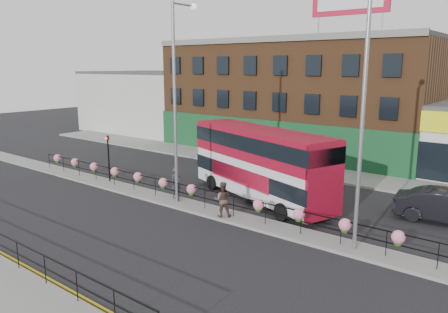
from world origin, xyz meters
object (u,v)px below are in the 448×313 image
Objects in this scene: lamp_column_west at (178,86)px; lamp_column_east at (366,100)px; pedestrian_a at (176,183)px; double_decker_bus at (261,157)px; pedestrian_b at (222,199)px; car at (448,207)px.

lamp_column_west is 10.84m from lamp_column_east.
lamp_column_east is at bearing -78.09° from pedestrian_a.
double_decker_bus is 5.30m from pedestrian_a.
pedestrian_b is (4.28, -0.92, 0.03)m from pedestrian_a.
double_decker_bus is 6.33m from lamp_column_west.
lamp_column_west is at bearing 179.32° from lamp_column_east.
double_decker_bus is at bearing 98.43° from car.
lamp_column_west reaches higher than pedestrian_b.
car is 15.71m from lamp_column_west.
lamp_column_east is at bearing -24.83° from double_decker_bus.
pedestrian_a is 12.66m from lamp_column_east.
pedestrian_a is at bearing -56.72° from pedestrian_b.
car is 0.48× the size of lamp_column_west.
lamp_column_west is 1.04× the size of lamp_column_east.
double_decker_bus reaches higher than car.
lamp_column_east is at bearing 151.59° from car.
car is at bearing 24.69° from lamp_column_west.
car is 0.49× the size of lamp_column_east.
lamp_column_west is at bearing -98.32° from pedestrian_a.
lamp_column_east reaches higher than pedestrian_b.
pedestrian_a is at bearing 178.25° from lamp_column_east.
pedestrian_b is (-9.46, -6.77, 0.24)m from car.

